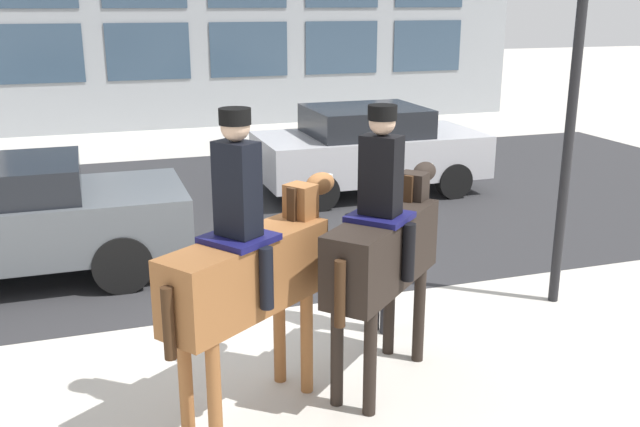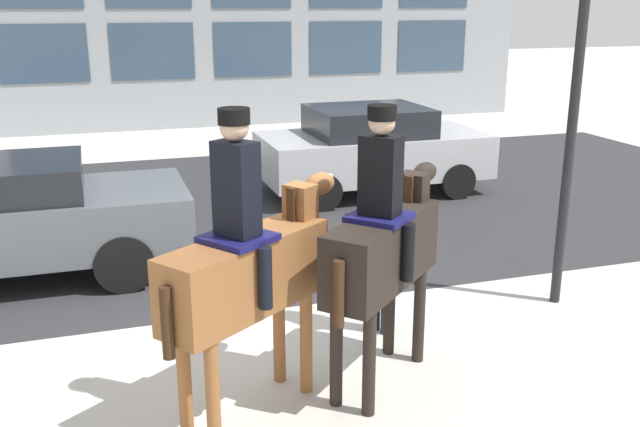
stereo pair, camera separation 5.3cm
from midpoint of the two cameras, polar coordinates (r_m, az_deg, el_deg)
ground_plane at (r=7.64m, az=-3.23°, el=-9.20°), size 80.00×80.00×0.00m
road_surface at (r=12.01m, az=-9.01°, el=0.34°), size 21.42×8.50×0.01m
mounted_horse_lead at (r=5.69m, az=-5.45°, el=-4.13°), size 1.76×1.37×2.58m
mounted_horse_companion at (r=6.19m, az=5.38°, el=-2.44°), size 1.57×1.47×2.52m
pedestrian_bystander at (r=7.22m, az=5.22°, el=-2.08°), size 0.70×0.79×1.73m
street_car_far_lane at (r=12.84m, az=4.29°, el=5.21°), size 3.99×1.99×1.55m
traffic_light at (r=8.09m, az=20.30°, el=11.97°), size 0.24×0.29×4.21m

